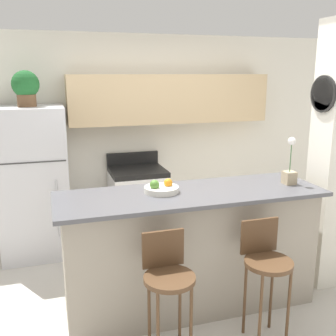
% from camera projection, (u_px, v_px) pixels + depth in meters
% --- Properties ---
extents(ground_plane, '(14.00, 14.00, 0.00)m').
position_uv_depth(ground_plane, '(190.00, 304.00, 3.62)').
color(ground_plane, beige).
extents(wall_back, '(5.60, 0.38, 2.55)m').
position_uv_depth(wall_back, '(150.00, 122.00, 5.08)').
color(wall_back, silver).
rests_on(wall_back, ground_plane).
extents(pillar_right, '(0.38, 0.33, 2.55)m').
position_uv_depth(pillar_right, '(334.00, 158.00, 3.75)').
color(pillar_right, silver).
rests_on(pillar_right, ground_plane).
extents(counter_bar, '(2.31, 0.74, 1.08)m').
position_uv_depth(counter_bar, '(191.00, 250.00, 3.49)').
color(counter_bar, gray).
rests_on(counter_bar, ground_plane).
extents(refrigerator, '(0.76, 0.73, 1.72)m').
position_uv_depth(refrigerator, '(34.00, 182.00, 4.48)').
color(refrigerator, silver).
rests_on(refrigerator, ground_plane).
extents(stove_range, '(0.67, 0.61, 1.07)m').
position_uv_depth(stove_range, '(138.00, 203.00, 4.98)').
color(stove_range, white).
rests_on(stove_range, ground_plane).
extents(bar_stool_left, '(0.37, 0.37, 0.96)m').
position_uv_depth(bar_stool_left, '(168.00, 279.00, 2.80)').
color(bar_stool_left, '#4C331E').
rests_on(bar_stool_left, ground_plane).
extents(bar_stool_right, '(0.37, 0.37, 0.96)m').
position_uv_depth(bar_stool_right, '(266.00, 263.00, 3.03)').
color(bar_stool_right, '#4C331E').
rests_on(bar_stool_right, ground_plane).
extents(potted_plant_on_fridge, '(0.29, 0.29, 0.39)m').
position_uv_depth(potted_plant_on_fridge, '(26.00, 87.00, 4.22)').
color(potted_plant_on_fridge, brown).
rests_on(potted_plant_on_fridge, refrigerator).
extents(orchid_vase, '(0.10, 0.10, 0.43)m').
position_uv_depth(orchid_vase, '(290.00, 170.00, 3.58)').
color(orchid_vase, tan).
rests_on(orchid_vase, counter_bar).
extents(fruit_bowl, '(0.29, 0.29, 0.12)m').
position_uv_depth(fruit_bowl, '(161.00, 188.00, 3.34)').
color(fruit_bowl, silver).
rests_on(fruit_bowl, counter_bar).
extents(trash_bin, '(0.28, 0.28, 0.38)m').
position_uv_depth(trash_bin, '(92.00, 239.00, 4.57)').
color(trash_bin, black).
rests_on(trash_bin, ground_plane).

